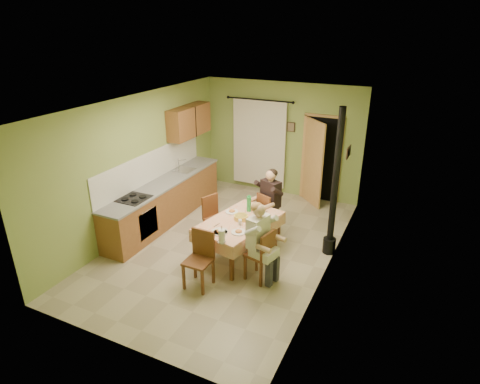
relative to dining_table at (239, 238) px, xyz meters
The scene contains 17 objects.
floor 0.62m from the dining_table, 147.18° to the left, with size 4.00×6.00×0.01m, color tan.
room_shell 1.52m from the dining_table, 147.18° to the left, with size 4.04×6.04×2.82m.
kitchen_run 2.22m from the dining_table, 162.59° to the left, with size 0.64×3.64×1.56m.
upper_cabinets 3.36m from the dining_table, 138.62° to the left, with size 0.35×1.40×0.70m, color brown.
curtain 3.42m from the dining_table, 106.89° to the left, with size 1.70×0.07×2.22m.
doorway 3.22m from the dining_table, 79.37° to the left, with size 0.96×0.62×2.15m.
dining_table is the anchor object (origin of this frame).
tableware 0.45m from the dining_table, 88.26° to the right, with size 0.71×1.65×0.33m.
chair_far 1.05m from the dining_table, 80.81° to the left, with size 0.49×0.49×0.92m.
chair_near 1.13m from the dining_table, 100.83° to the right, with size 0.42×0.42×0.98m.
chair_right 0.80m from the dining_table, 39.02° to the right, with size 0.47×0.47×0.95m.
chair_left 0.78m from the dining_table, 153.79° to the left, with size 0.50×0.50×0.94m.
man_far 1.17m from the dining_table, 80.65° to the left, with size 0.65×0.60×1.39m.
man_right 0.93m from the dining_table, 39.43° to the right, with size 0.55×0.63×1.39m.
stove_flue 1.84m from the dining_table, 30.14° to the left, with size 0.24×0.24×2.80m.
picture_back 3.52m from the dining_table, 92.84° to the left, with size 0.19×0.03×0.23m, color black.
picture_right 2.60m from the dining_table, 43.21° to the left, with size 0.03×0.31×0.21m, color brown.
Camera 1 is at (3.21, -6.13, 4.09)m, focal length 30.00 mm.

